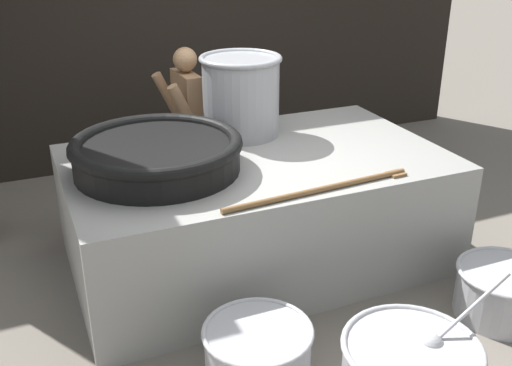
# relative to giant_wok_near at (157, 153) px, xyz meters

# --- Properties ---
(ground_plane) EXTENTS (60.00, 60.00, 0.00)m
(ground_plane) POSITION_rel_giant_wok_near_xyz_m (0.77, -0.01, -1.05)
(ground_plane) COLOR slate
(hearth_platform) EXTENTS (2.91, 1.77, 0.91)m
(hearth_platform) POSITION_rel_giant_wok_near_xyz_m (0.77, -0.01, -0.60)
(hearth_platform) COLOR gray
(hearth_platform) RESTS_ON ground_plane
(giant_wok_near) EXTENTS (1.25, 1.25, 0.26)m
(giant_wok_near) POSITION_rel_giant_wok_near_xyz_m (0.00, 0.00, 0.00)
(giant_wok_near) COLOR black
(giant_wok_near) RESTS_ON hearth_platform
(stock_pot) EXTENTS (0.68, 0.68, 0.67)m
(stock_pot) POSITION_rel_giant_wok_near_xyz_m (0.86, 0.52, 0.21)
(stock_pot) COLOR gray
(stock_pot) RESTS_ON hearth_platform
(stirring_paddle) EXTENTS (1.44, 0.17, 0.04)m
(stirring_paddle) POSITION_rel_giant_wok_near_xyz_m (0.96, -0.79, -0.12)
(stirring_paddle) COLOR brown
(stirring_paddle) RESTS_ON hearth_platform
(cook) EXTENTS (0.37, 0.58, 1.57)m
(cook) POSITION_rel_giant_wok_near_xyz_m (0.56, 1.13, -0.21)
(cook) COLOR #9E7551
(cook) RESTS_ON ground_plane
(prep_bowl_meat) EXTENTS (0.66, 0.66, 0.42)m
(prep_bowl_meat) POSITION_rel_giant_wok_near_xyz_m (0.20, -1.39, -0.82)
(prep_bowl_meat) COLOR #B7B7BC
(prep_bowl_meat) RESTS_ON ground_plane
(prep_bowl_extra) EXTENTS (0.69, 0.69, 0.37)m
(prep_bowl_extra) POSITION_rel_giant_wok_near_xyz_m (2.08, -1.41, -0.85)
(prep_bowl_extra) COLOR #B7B7BC
(prep_bowl_extra) RESTS_ON ground_plane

